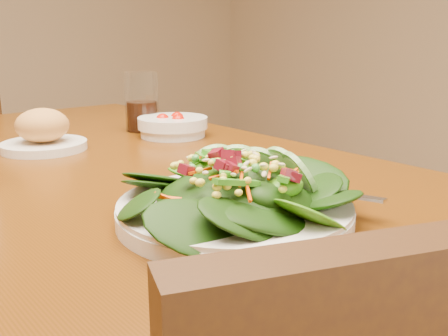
% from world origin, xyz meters
% --- Properties ---
extents(dining_table, '(0.90, 1.40, 0.75)m').
position_xyz_m(dining_table, '(0.00, 0.00, 0.65)').
color(dining_table, '#522608').
rests_on(dining_table, ground_plane).
extents(salad_plate, '(0.29, 0.29, 0.08)m').
position_xyz_m(salad_plate, '(0.05, -0.37, 0.78)').
color(salad_plate, white).
rests_on(salad_plate, dining_table).
extents(bread_plate, '(0.16, 0.16, 0.08)m').
position_xyz_m(bread_plate, '(0.01, 0.16, 0.78)').
color(bread_plate, white).
rests_on(bread_plate, dining_table).
extents(tomato_bowl, '(0.16, 0.16, 0.05)m').
position_xyz_m(tomato_bowl, '(0.28, 0.11, 0.77)').
color(tomato_bowl, white).
rests_on(tomato_bowl, dining_table).
extents(drinking_glass, '(0.08, 0.08, 0.14)m').
position_xyz_m(drinking_glass, '(0.27, 0.22, 0.81)').
color(drinking_glass, silver).
rests_on(drinking_glass, dining_table).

